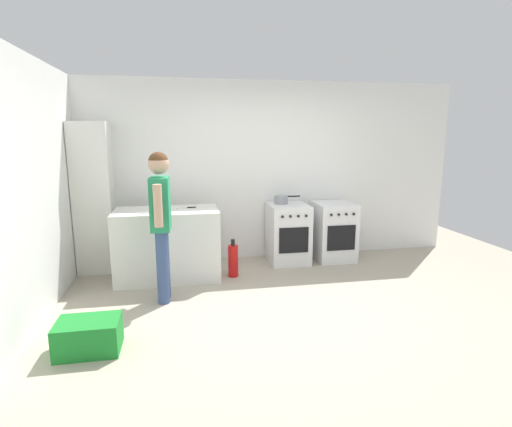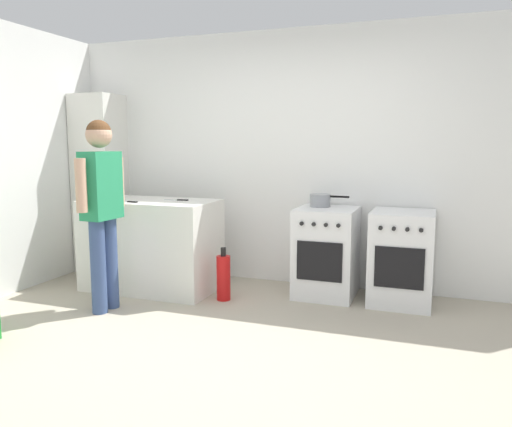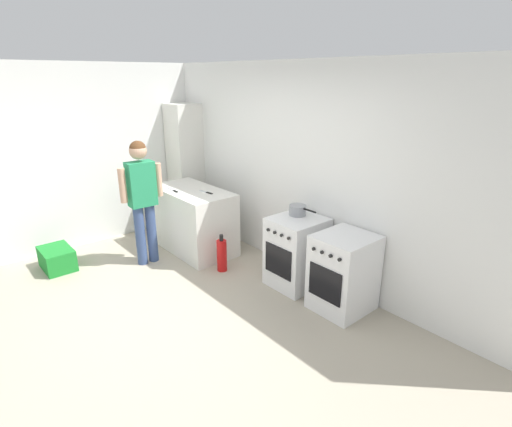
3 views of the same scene
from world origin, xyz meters
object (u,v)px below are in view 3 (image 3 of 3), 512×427
object	(u,v)px
pot	(298,210)
oven_left	(297,252)
knife_chef	(173,190)
recycling_crate_lower	(57,259)
oven_right	(344,273)
larder_cabinet	(186,167)
knife_utility	(207,192)
person	(142,192)
fire_extinguisher	(222,255)

from	to	relation	value
pot	oven_left	bearing A→B (deg)	-44.93
knife_chef	recycling_crate_lower	xyz separation A→B (m)	(-0.48, -1.51, -0.76)
oven_right	pot	distance (m)	0.93
larder_cabinet	oven_left	bearing A→B (deg)	-2.21
oven_right	larder_cabinet	bearing A→B (deg)	178.25
oven_left	larder_cabinet	distance (m)	2.71
oven_right	larder_cabinet	world-z (taller)	larder_cabinet
oven_left	larder_cabinet	world-z (taller)	larder_cabinet
knife_utility	knife_chef	distance (m)	0.50
person	larder_cabinet	distance (m)	1.51
knife_utility	person	bearing A→B (deg)	-109.90
knife_utility	person	distance (m)	0.85
fire_extinguisher	oven_left	bearing A→B (deg)	28.78
person	recycling_crate_lower	bearing A→B (deg)	-120.80
oven_right	pot	size ratio (longest dim) A/B	2.23
knife_utility	recycling_crate_lower	distance (m)	2.14
oven_right	person	size ratio (longest dim) A/B	0.51
pot	recycling_crate_lower	distance (m)	3.22
knife_utility	knife_chef	world-z (taller)	same
person	knife_utility	bearing A→B (deg)	70.10
oven_left	recycling_crate_lower	size ratio (longest dim) A/B	1.63
pot	knife_chef	bearing A→B (deg)	-158.91
fire_extinguisher	person	bearing A→B (deg)	-144.22
fire_extinguisher	larder_cabinet	world-z (taller)	larder_cabinet
oven_right	recycling_crate_lower	xyz separation A→B (m)	(-3.02, -2.10, -0.29)
knife_utility	fire_extinguisher	distance (m)	0.91
person	recycling_crate_lower	xyz separation A→B (m)	(-0.60, -1.00, -0.85)
knife_chef	person	world-z (taller)	person
person	larder_cabinet	world-z (taller)	larder_cabinet
oven_left	knife_utility	xyz separation A→B (m)	(-1.44, -0.30, 0.48)
pot	knife_utility	world-z (taller)	pot
oven_left	person	world-z (taller)	person
pot	recycling_crate_lower	bearing A→B (deg)	-135.72
pot	knife_chef	world-z (taller)	pot
knife_utility	fire_extinguisher	bearing A→B (deg)	-17.37
fire_extinguisher	recycling_crate_lower	size ratio (longest dim) A/B	0.96
person	oven_left	bearing A→B (deg)	32.40
oven_right	person	distance (m)	2.72
oven_left	knife_chef	xyz separation A→B (m)	(-1.84, -0.59, 0.48)
oven_right	larder_cabinet	size ratio (longest dim) A/B	0.42
pot	fire_extinguisher	world-z (taller)	pot
oven_right	recycling_crate_lower	bearing A→B (deg)	-145.25
oven_left	knife_utility	distance (m)	1.55
oven_right	knife_utility	bearing A→B (deg)	-172.03
knife_utility	knife_chef	bearing A→B (deg)	-144.09
oven_left	oven_right	size ratio (longest dim) A/B	1.00
knife_chef	person	xyz separation A→B (m)	(0.11, -0.51, 0.09)
pot	larder_cabinet	world-z (taller)	larder_cabinet
oven_left	fire_extinguisher	bearing A→B (deg)	-151.22
fire_extinguisher	recycling_crate_lower	bearing A→B (deg)	-131.97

